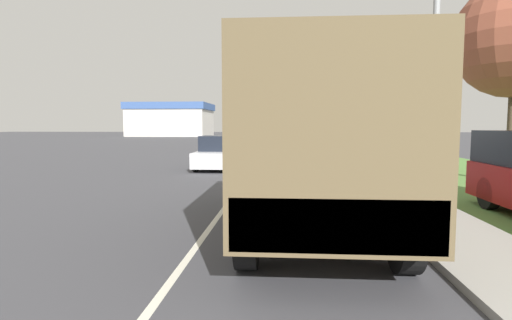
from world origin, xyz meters
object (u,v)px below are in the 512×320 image
at_px(car_second_ahead, 246,142).
at_px(car_farthest_ahead, 288,134).
at_px(car_third_ahead, 257,138).
at_px(car_fourth_ahead, 289,135).
at_px(military_truck, 315,142).
at_px(lamp_post, 427,11).
at_px(car_nearest_ahead, 218,154).

xyz_separation_m(car_second_ahead, car_farthest_ahead, (3.72, 32.68, 0.03)).
xyz_separation_m(car_third_ahead, car_fourth_ahead, (3.68, 12.18, 0.03)).
bearing_deg(military_truck, car_farthest_ahead, 89.93).
bearing_deg(lamp_post, car_third_ahead, 99.82).
xyz_separation_m(car_nearest_ahead, lamp_post, (6.18, -9.19, 3.82)).
xyz_separation_m(car_farthest_ahead, lamp_post, (2.46, -55.77, 3.76)).
bearing_deg(military_truck, car_third_ahead, 95.53).
relative_size(military_truck, car_farthest_ahead, 1.42).
distance_m(military_truck, lamp_post, 4.15).
relative_size(car_second_ahead, car_fourth_ahead, 1.09).
distance_m(car_second_ahead, car_fourth_ahead, 24.78).
distance_m(car_fourth_ahead, lamp_post, 47.81).
xyz_separation_m(car_second_ahead, lamp_post, (6.18, -23.10, 3.78)).
distance_m(car_nearest_ahead, lamp_post, 11.72).
relative_size(military_truck, lamp_post, 0.93).
distance_m(car_fourth_ahead, car_farthest_ahead, 8.18).
bearing_deg(car_nearest_ahead, car_second_ahead, 90.02).
bearing_deg(car_fourth_ahead, car_nearest_ahead, -95.55).
relative_size(military_truck, car_third_ahead, 1.50).
xyz_separation_m(car_third_ahead, car_farthest_ahead, (3.67, 20.35, 0.08)).
bearing_deg(car_third_ahead, car_nearest_ahead, -90.11).
distance_m(military_truck, car_fourth_ahead, 49.34).
distance_m(military_truck, car_third_ahead, 37.35).
xyz_separation_m(car_second_ahead, car_third_ahead, (0.05, 12.32, -0.05)).
bearing_deg(car_second_ahead, military_truck, -81.64).
distance_m(car_second_ahead, car_third_ahead, 12.32).
xyz_separation_m(military_truck, car_second_ahead, (-3.65, 24.84, -0.98)).
relative_size(car_fourth_ahead, lamp_post, 0.53).
xyz_separation_m(car_nearest_ahead, car_farthest_ahead, (3.72, 46.58, 0.06)).
height_order(car_second_ahead, car_third_ahead, car_second_ahead).
distance_m(car_nearest_ahead, car_second_ahead, 13.90).
bearing_deg(car_farthest_ahead, lamp_post, -87.48).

